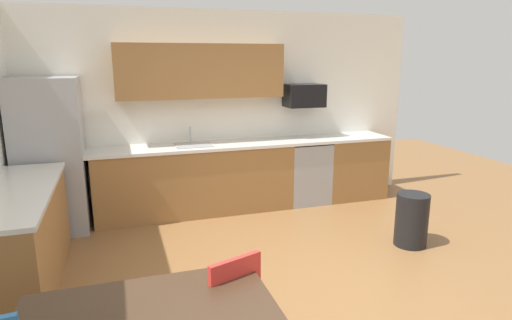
{
  "coord_description": "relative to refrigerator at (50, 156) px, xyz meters",
  "views": [
    {
      "loc": [
        -1.4,
        -3.33,
        2.08
      ],
      "look_at": [
        0.0,
        1.0,
        1.0
      ],
      "focal_mm": 30.51,
      "sensor_mm": 36.0,
      "label": 1
    }
  ],
  "objects": [
    {
      "name": "sink_basin",
      "position": [
        1.72,
        0.08,
        -0.05
      ],
      "size": [
        0.48,
        0.4,
        0.14
      ],
      "primitive_type": "cube",
      "color": "#A5A8AD",
      "rests_on": "countertop_back"
    },
    {
      "name": "trash_bin",
      "position": [
        3.86,
        -1.72,
        -0.63
      ],
      "size": [
        0.36,
        0.36,
        0.6
      ],
      "primitive_type": "cylinder",
      "color": "black",
      "rests_on": "ground"
    },
    {
      "name": "cabinet_run_left",
      "position": [
        -0.12,
        -1.42,
        -0.48
      ],
      "size": [
        0.6,
        2.0,
        0.9
      ],
      "primitive_type": "cube",
      "color": "olive",
      "rests_on": "ground"
    },
    {
      "name": "refrigerator",
      "position": [
        0.0,
        0.0,
        0.0
      ],
      "size": [
        0.76,
        0.7,
        1.86
      ],
      "primitive_type": "cube",
      "color": "#9EA0A5",
      "rests_on": "ground"
    },
    {
      "name": "cabinet_run_back",
      "position": [
        1.74,
        0.08,
        -0.48
      ],
      "size": [
        2.62,
        0.6,
        0.9
      ],
      "primitive_type": "cube",
      "color": "olive",
      "rests_on": "ground"
    },
    {
      "name": "chair_near_table",
      "position": [
        1.46,
        -3.23,
        -0.42
      ],
      "size": [
        0.51,
        0.51,
        0.85
      ],
      "color": "red",
      "rests_on": "ground"
    },
    {
      "name": "oven_range",
      "position": [
        3.35,
        0.08,
        -0.47
      ],
      "size": [
        0.6,
        0.6,
        0.91
      ],
      "color": "#999BA0",
      "rests_on": "ground"
    },
    {
      "name": "ground_plane",
      "position": [
        2.18,
        -2.22,
        -0.93
      ],
      "size": [
        12.0,
        12.0,
        0.0
      ],
      "primitive_type": "plane",
      "color": "olive"
    },
    {
      "name": "upper_cabinets_back",
      "position": [
        1.88,
        0.21,
        0.97
      ],
      "size": [
        2.2,
        0.34,
        0.7
      ],
      "primitive_type": "cube",
      "color": "olive"
    },
    {
      "name": "countertop_back",
      "position": [
        2.18,
        0.08,
        -0.01
      ],
      "size": [
        4.8,
        0.64,
        0.04
      ],
      "primitive_type": "cube",
      "color": "silver",
      "rests_on": "cabinet_run_back"
    },
    {
      "name": "cabinet_run_back_right",
      "position": [
        4.12,
        0.08,
        -0.48
      ],
      "size": [
        0.93,
        0.6,
        0.9
      ],
      "primitive_type": "cube",
      "color": "olive",
      "rests_on": "ground"
    },
    {
      "name": "microwave",
      "position": [
        3.35,
        0.18,
        0.62
      ],
      "size": [
        0.54,
        0.36,
        0.32
      ],
      "primitive_type": "cube",
      "color": "black"
    },
    {
      "name": "countertop_left",
      "position": [
        -0.12,
        -1.42,
        -0.01
      ],
      "size": [
        0.64,
        2.0,
        0.04
      ],
      "primitive_type": "cube",
      "color": "silver",
      "rests_on": "cabinet_run_left"
    },
    {
      "name": "wall_back",
      "position": [
        2.18,
        0.43,
        0.42
      ],
      "size": [
        5.8,
        0.1,
        2.7
      ],
      "primitive_type": "cube",
      "color": "white",
      "rests_on": "ground"
    },
    {
      "name": "sink_faucet",
      "position": [
        1.72,
        0.26,
        0.11
      ],
      "size": [
        0.02,
        0.02,
        0.24
      ],
      "primitive_type": "cylinder",
      "color": "#B2B5BA",
      "rests_on": "countertop_back"
    }
  ]
}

